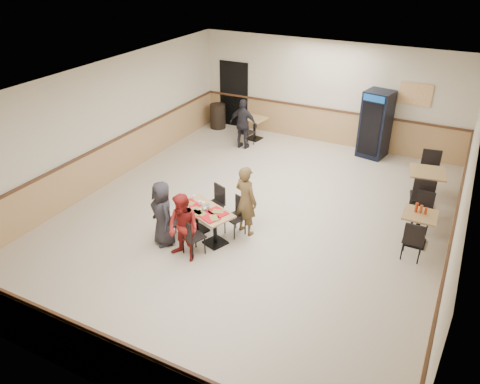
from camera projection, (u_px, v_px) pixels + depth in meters
The scene contains 20 objects.
ground at pixel (253, 217), 10.40m from camera, with size 10.00×10.00×0.00m, color beige.
room_shell at pixel (364, 166), 11.41m from camera, with size 10.00×10.00×10.00m.
main_table at pixel (205, 219), 9.50m from camera, with size 1.37×1.03×0.66m.
main_chairs at pixel (204, 219), 9.54m from camera, with size 1.55×1.74×0.84m.
diner_woman_left at pixel (163, 214), 9.21m from camera, with size 0.67×0.43×1.37m, color #232227.
diner_woman_right at pixel (183, 228), 8.75m from camera, with size 0.67×0.52×1.37m, color maroon.
diner_man_opposite at pixel (246, 200), 9.53m from camera, with size 0.55×0.36×1.51m, color brown.
lone_diner at pixel (243, 124), 13.53m from camera, with size 0.86×0.36×1.47m, color #232227.
tabletop_clutter at pixel (203, 210), 9.35m from camera, with size 1.13×0.74×0.12m.
side_table_near at pixel (418, 224), 9.30m from camera, with size 0.64×0.64×0.68m.
side_table_near_chair_south at pixel (414, 239), 8.88m from camera, with size 0.40×0.40×0.87m, color black, non-canonical shape.
side_table_near_chair_north at pixel (422, 212), 9.74m from camera, with size 0.40×0.40×0.87m, color black, non-canonical shape.
side_table_far at pixel (426, 182), 10.69m from camera, with size 0.88×0.88×0.82m.
side_table_far_chair_south at pixel (421, 196), 10.19m from camera, with size 0.48×0.48×1.04m, color black, non-canonical shape.
side_table_far_chair_north at pixel (429, 172), 11.22m from camera, with size 0.48×0.48×1.04m, color black, non-canonical shape.
condiment_caddy at pixel (420, 209), 9.20m from camera, with size 0.23×0.06×0.20m.
back_table at pixel (255, 125), 14.26m from camera, with size 0.73×0.73×0.68m.
back_table_chair_lone at pixel (247, 132), 13.85m from camera, with size 0.40×0.40×0.86m, color black, non-canonical shape.
pepsi_cooler at pixel (375, 124), 12.93m from camera, with size 0.83×0.83×1.87m.
trash_bin at pixel (218, 116), 15.16m from camera, with size 0.50×0.50×0.79m, color black.
Camera 1 is at (3.78, -8.04, 5.44)m, focal length 35.00 mm.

